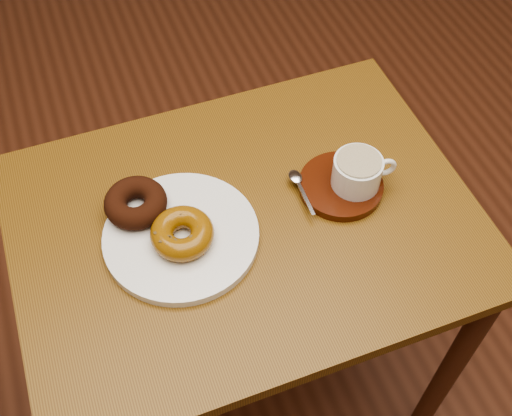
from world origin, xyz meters
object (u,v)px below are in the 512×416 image
object	(u,v)px
donut_plate	(181,236)
saucer	(341,186)
cafe_table	(246,256)
coffee_cup	(358,172)

from	to	relation	value
donut_plate	saucer	xyz separation A→B (m)	(0.29, 0.00, 0.00)
cafe_table	coffee_cup	size ratio (longest dim) A/B	7.01
donut_plate	coffee_cup	xyz separation A→B (m)	(0.31, -0.01, 0.04)
donut_plate	saucer	world-z (taller)	same
coffee_cup	saucer	bearing A→B (deg)	171.37
donut_plate	saucer	distance (m)	0.29
saucer	cafe_table	bearing A→B (deg)	-179.42
saucer	coffee_cup	xyz separation A→B (m)	(0.02, -0.01, 0.04)
cafe_table	saucer	distance (m)	0.22
cafe_table	saucer	world-z (taller)	saucer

